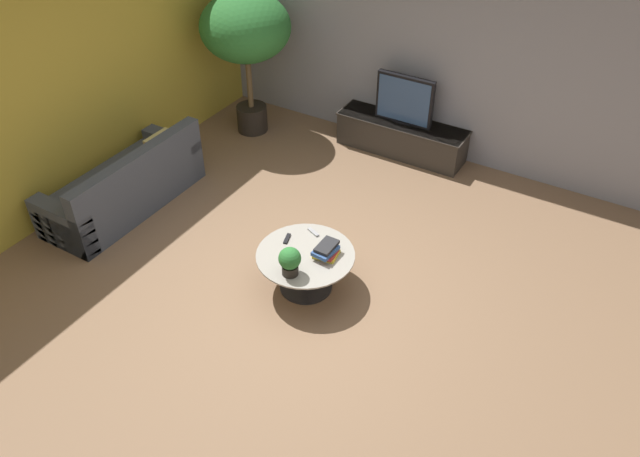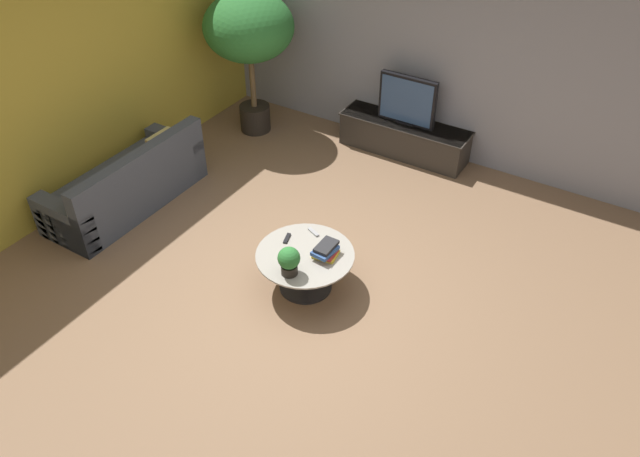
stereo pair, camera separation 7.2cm
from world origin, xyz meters
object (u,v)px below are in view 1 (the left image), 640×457
object	(u,v)px
media_console	(401,137)
potted_plant_tabletop	(290,261)
couch_by_wall	(126,186)
television	(405,100)
potted_palm_tall	(246,32)
coffee_table	(306,264)

from	to	relation	value
media_console	potted_plant_tabletop	distance (m)	3.37
couch_by_wall	potted_plant_tabletop	xyz separation A→B (m)	(2.68, -0.43, 0.33)
television	potted_palm_tall	xyz separation A→B (m)	(-2.15, -0.55, 0.68)
couch_by_wall	potted_plant_tabletop	distance (m)	2.73
media_console	potted_palm_tall	world-z (taller)	potted_palm_tall
television	coffee_table	bearing A→B (deg)	-84.02
potted_plant_tabletop	coffee_table	bearing A→B (deg)	94.96
television	couch_by_wall	world-z (taller)	television
couch_by_wall	potted_plant_tabletop	world-z (taller)	couch_by_wall
media_console	potted_plant_tabletop	xyz separation A→B (m)	(0.34, -3.33, 0.37)
television	couch_by_wall	xyz separation A→B (m)	(-2.33, -2.90, -0.51)
coffee_table	television	bearing A→B (deg)	95.98
media_console	potted_palm_tall	xyz separation A→B (m)	(-2.15, -0.55, 1.23)
media_console	coffee_table	size ratio (longest dim) A/B	1.79
media_console	television	world-z (taller)	television
television	potted_plant_tabletop	world-z (taller)	television
potted_plant_tabletop	potted_palm_tall	bearing A→B (deg)	131.90
couch_by_wall	potted_palm_tall	distance (m)	2.64
media_console	television	bearing A→B (deg)	-90.00
television	coffee_table	world-z (taller)	television
television	potted_plant_tabletop	distance (m)	3.35
coffee_table	couch_by_wall	distance (m)	2.65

